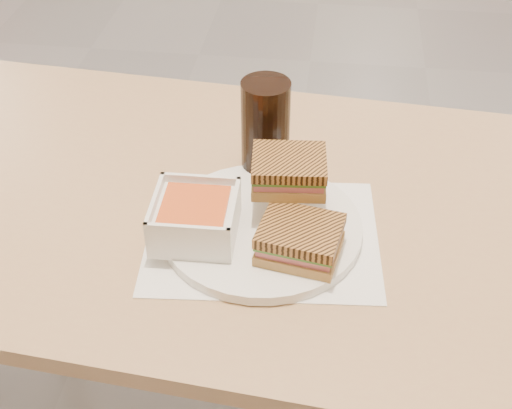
# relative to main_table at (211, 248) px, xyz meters

# --- Properties ---
(main_table) EXTENTS (1.25, 0.80, 0.75)m
(main_table) POSITION_rel_main_table_xyz_m (0.00, 0.00, 0.00)
(main_table) COLOR tan
(main_table) RESTS_ON ground
(tray_liner) EXTENTS (0.36, 0.29, 0.00)m
(tray_liner) POSITION_rel_main_table_xyz_m (0.10, -0.08, 0.11)
(tray_liner) COLOR white
(tray_liner) RESTS_ON main_table
(plate) EXTENTS (0.30, 0.30, 0.02)m
(plate) POSITION_rel_main_table_xyz_m (0.10, -0.08, 0.12)
(plate) COLOR white
(plate) RESTS_ON tray_liner
(soup_bowl) EXTENTS (0.12, 0.12, 0.06)m
(soup_bowl) POSITION_rel_main_table_xyz_m (0.00, -0.11, 0.16)
(soup_bowl) COLOR white
(soup_bowl) RESTS_ON plate
(panini_lower) EXTENTS (0.12, 0.11, 0.05)m
(panini_lower) POSITION_rel_main_table_xyz_m (0.15, -0.13, 0.16)
(panini_lower) COLOR tan
(panini_lower) RESTS_ON plate
(panini_upper) EXTENTS (0.11, 0.10, 0.05)m
(panini_upper) POSITION_rel_main_table_xyz_m (0.13, -0.04, 0.20)
(panini_upper) COLOR tan
(panini_upper) RESTS_ON panini_lower
(cola_glass) EXTENTS (0.08, 0.08, 0.17)m
(cola_glass) POSITION_rel_main_table_xyz_m (0.08, 0.08, 0.20)
(cola_glass) COLOR black
(cola_glass) RESTS_ON main_table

